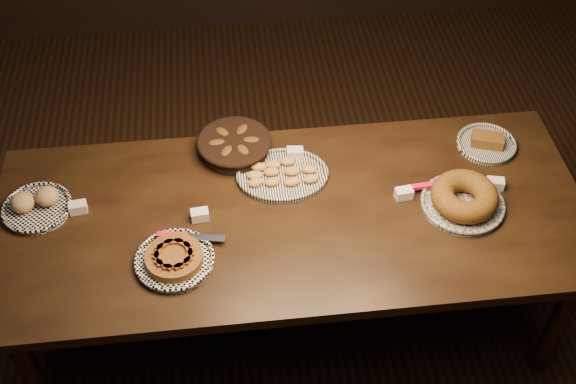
{
  "coord_description": "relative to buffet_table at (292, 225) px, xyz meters",
  "views": [
    {
      "loc": [
        -0.23,
        -1.92,
        2.92
      ],
      "look_at": [
        -0.01,
        0.05,
        0.82
      ],
      "focal_mm": 45.0,
      "sensor_mm": 36.0,
      "label": 1
    }
  ],
  "objects": [
    {
      "name": "apple_tart_plate",
      "position": [
        -0.47,
        -0.2,
        0.1
      ],
      "size": [
        0.35,
        0.3,
        0.06
      ],
      "rotation": [
        0.0,
        0.0,
        -0.33
      ],
      "color": "white",
      "rests_on": "buffet_table"
    },
    {
      "name": "croissant_basket",
      "position": [
        -0.21,
        0.38,
        0.12
      ],
      "size": [
        0.38,
        0.38,
        0.08
      ],
      "rotation": [
        0.0,
        0.0,
        0.36
      ],
      "color": "black",
      "rests_on": "buffet_table"
    },
    {
      "name": "buffet_table",
      "position": [
        0.0,
        0.0,
        0.0
      ],
      "size": [
        2.4,
        1.0,
        0.75
      ],
      "color": "black",
      "rests_on": "ground"
    },
    {
      "name": "madeleine_platter",
      "position": [
        -0.02,
        0.2,
        0.09
      ],
      "size": [
        0.38,
        0.31,
        0.04
      ],
      "rotation": [
        0.0,
        0.0,
        -0.07
      ],
      "color": "black",
      "rests_on": "buffet_table"
    },
    {
      "name": "bread_roll_plate",
      "position": [
        -1.02,
        0.13,
        0.1
      ],
      "size": [
        0.28,
        0.28,
        0.09
      ],
      "rotation": [
        0.0,
        0.0,
        0.19
      ],
      "color": "white",
      "rests_on": "buffet_table"
    },
    {
      "name": "ground",
      "position": [
        0.0,
        0.0,
        -0.68
      ],
      "size": [
        5.0,
        5.0,
        0.0
      ],
      "primitive_type": "plane",
      "color": "black",
      "rests_on": "ground"
    },
    {
      "name": "bundt_cake_plate",
      "position": [
        0.69,
        -0.04,
        0.12
      ],
      "size": [
        0.37,
        0.34,
        0.11
      ],
      "rotation": [
        0.0,
        0.0,
        0.15
      ],
      "color": "black",
      "rests_on": "buffet_table"
    },
    {
      "name": "tent_cards",
      "position": [
        0.03,
        0.1,
        0.1
      ],
      "size": [
        1.78,
        0.36,
        0.04
      ],
      "color": "white",
      "rests_on": "buffet_table"
    },
    {
      "name": "loaf_plate",
      "position": [
        0.89,
        0.29,
        0.09
      ],
      "size": [
        0.26,
        0.26,
        0.06
      ],
      "rotation": [
        0.0,
        0.0,
        -0.33
      ],
      "color": "black",
      "rests_on": "buffet_table"
    }
  ]
}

